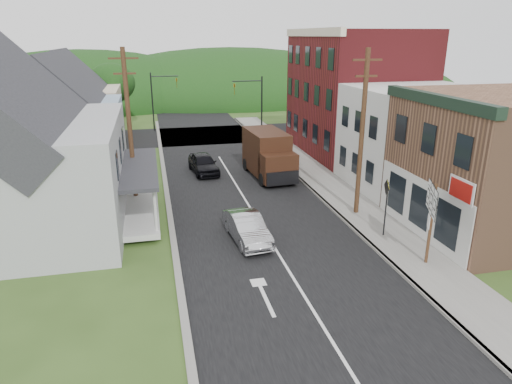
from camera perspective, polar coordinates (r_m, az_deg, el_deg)
ground at (r=21.52m, az=2.61°, el=-7.43°), size 120.00×120.00×0.00m
road at (r=30.56m, az=-2.41°, el=0.73°), size 9.00×90.00×0.02m
cross_road at (r=46.83m, az=-6.32°, el=7.08°), size 60.00×9.00×0.02m
sidewalk_right at (r=30.32m, az=9.33°, el=0.49°), size 2.80×55.00×0.15m
curb_right at (r=29.85m, az=6.93°, el=0.30°), size 0.20×55.00×0.15m
curb_left at (r=28.20m, az=-10.97°, el=-1.08°), size 0.30×55.00×0.12m
storefront_tan at (r=25.61m, az=27.94°, el=3.04°), size 8.00×8.00×7.00m
storefront_white at (r=31.51m, az=19.18°, el=6.37°), size 8.00×7.00×6.50m
storefront_red at (r=39.49m, az=12.17°, el=11.93°), size 8.00×12.00×10.00m
house_gray at (r=25.99m, az=-27.79°, el=4.95°), size 10.20×12.24×8.35m
house_blue at (r=36.47m, az=-22.10°, el=8.34°), size 7.14×8.16×7.28m
house_cream at (r=45.35m, az=-21.14°, el=10.29°), size 7.14×8.16×7.28m
utility_pole_right at (r=25.07m, az=13.10°, el=7.20°), size 1.60×0.26×9.00m
utility_pole_left at (r=27.02m, az=-15.53°, el=7.83°), size 1.60×0.26×9.00m
traffic_signal_right at (r=43.51m, az=-0.18°, el=11.31°), size 2.87×0.20×6.00m
traffic_signal_left at (r=49.39m, az=-12.06°, el=11.82°), size 2.87×0.20×6.00m
tree_left_d at (r=50.89m, az=-17.61°, el=12.85°), size 4.80×4.80×6.94m
forested_ridge at (r=74.35m, az=-9.02°, el=11.36°), size 90.00×30.00×16.00m
silver_sedan at (r=22.27m, az=-1.14°, el=-4.56°), size 1.85×4.21×1.35m
dark_sedan at (r=33.52m, az=-6.59°, el=3.55°), size 2.15×4.38×1.44m
delivery_van at (r=32.16m, az=1.56°, el=4.69°), size 2.73×5.90×3.22m
route_sign_cluster at (r=20.63m, az=21.05°, el=-2.39°), size 0.90×1.92×3.62m
warning_sign at (r=22.99m, az=15.96°, el=-0.93°), size 0.20×0.80×2.94m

